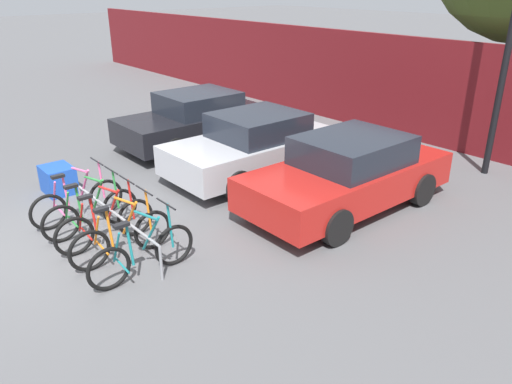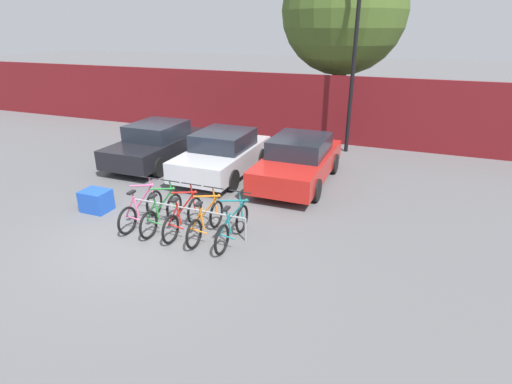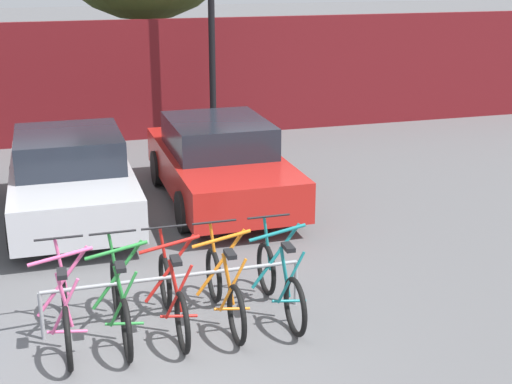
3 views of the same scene
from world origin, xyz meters
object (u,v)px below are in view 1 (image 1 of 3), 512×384
(bicycle_pink, at_px, (78,202))
(bicycle_green, at_px, (91,212))
(cargo_crate, at_px, (58,180))
(car_silver, at_px, (255,145))
(bicycle_orange, at_px, (122,237))
(car_black, at_px, (196,120))
(car_red, at_px, (348,173))
(bicycle_red, at_px, (106,224))
(bicycle_teal, at_px, (143,254))
(bike_rack, at_px, (115,217))

(bicycle_pink, distance_m, bicycle_green, 0.58)
(cargo_crate, bearing_deg, car_silver, 63.57)
(bicycle_orange, height_order, cargo_crate, bicycle_orange)
(car_black, height_order, car_red, same)
(bicycle_green, height_order, car_silver, car_silver)
(bicycle_pink, bearing_deg, bicycle_red, 0.11)
(bicycle_teal, bearing_deg, bike_rack, 173.72)
(bike_rack, relative_size, car_black, 0.74)
(bicycle_red, distance_m, cargo_crate, 2.73)
(bicycle_orange, xyz_separation_m, bicycle_teal, (0.66, 0.00, 0.00))
(bike_rack, height_order, bicycle_red, bicycle_red)
(bike_rack, relative_size, bicycle_green, 1.72)
(bike_rack, height_order, car_red, car_red)
(bicycle_red, bearing_deg, car_red, 65.89)
(bicycle_green, bearing_deg, bicycle_orange, 3.36)
(car_black, height_order, car_silver, same)
(bike_rack, xyz_separation_m, car_black, (-3.57, 3.99, 0.22))
(bicycle_teal, bearing_deg, car_red, 86.55)
(bicycle_red, xyz_separation_m, car_black, (-3.53, 4.14, 0.31))
(bicycle_green, xyz_separation_m, bicycle_red, (0.58, 0.00, 0.00))
(car_silver, relative_size, cargo_crate, 5.64)
(cargo_crate, bearing_deg, bicycle_orange, -3.51)
(bicycle_green, height_order, car_red, car_red)
(cargo_crate, bearing_deg, car_red, 42.60)
(bicycle_orange, xyz_separation_m, car_silver, (-1.47, 3.91, 0.31))
(car_red, relative_size, cargo_crate, 6.05)
(bicycle_pink, relative_size, cargo_crate, 2.44)
(bicycle_teal, height_order, car_silver, car_silver)
(bicycle_red, xyz_separation_m, bicycle_orange, (0.59, 0.00, 0.00))
(bicycle_teal, bearing_deg, bicycle_green, -179.22)
(bicycle_green, distance_m, cargo_crate, 2.16)
(car_black, xyz_separation_m, cargo_crate, (0.80, -3.94, -0.42))
(bicycle_red, height_order, car_black, car_black)
(bicycle_pink, xyz_separation_m, car_black, (-2.37, 4.14, 0.31))
(bicycle_green, xyz_separation_m, car_black, (-2.95, 4.14, 0.31))
(bicycle_green, distance_m, car_black, 5.09)
(bicycle_red, height_order, car_silver, car_silver)
(car_red, bearing_deg, bicycle_green, -117.22)
(car_silver, bearing_deg, car_black, 175.05)
(car_silver, bearing_deg, bicycle_teal, -61.46)
(car_silver, height_order, cargo_crate, car_silver)
(bike_rack, bearing_deg, car_red, 69.29)
(bike_rack, distance_m, bicycle_red, 0.18)
(bicycle_red, bearing_deg, bicycle_orange, -3.55)
(bicycle_pink, distance_m, car_silver, 3.93)
(cargo_crate, bearing_deg, bike_rack, -1.13)
(bicycle_red, height_order, cargo_crate, bicycle_red)
(car_black, xyz_separation_m, car_red, (5.08, -0.00, 0.00))
(car_red, bearing_deg, bicycle_pink, -123.22)
(car_silver, bearing_deg, bike_rack, -76.17)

